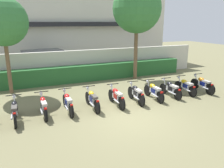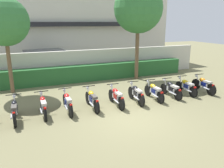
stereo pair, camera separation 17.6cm
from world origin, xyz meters
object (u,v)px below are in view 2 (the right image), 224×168
motorcycle_in_row_2 (43,105)px  parked_car (47,63)px  motorcycle_in_row_10 (204,85)px  motorcycle_in_row_5 (116,97)px  tree_far_side (138,9)px  motorcycle_in_row_9 (186,86)px  motorcycle_in_row_3 (68,102)px  motorcycle_in_row_8 (171,89)px  motorcycle_in_row_6 (136,94)px  motorcycle_in_row_7 (154,91)px  motorcycle_in_row_1 (15,110)px  tree_near_inspector (4,22)px  motorcycle_in_row_4 (92,99)px

motorcycle_in_row_2 → parked_car: bearing=-8.2°
motorcycle_in_row_10 → motorcycle_in_row_5: bearing=92.3°
tree_far_side → motorcycle_in_row_9: (0.80, -4.19, -4.23)m
motorcycle_in_row_2 → motorcycle_in_row_3: (1.03, -0.01, 0.01)m
motorcycle_in_row_8 → motorcycle_in_row_6: bearing=90.5°
motorcycle_in_row_7 → motorcycle_in_row_9: 2.11m
motorcycle_in_row_1 → motorcycle_in_row_2: 1.12m
motorcycle_in_row_1 → motorcycle_in_row_8: 7.61m
motorcycle_in_row_7 → motorcycle_in_row_8: bearing=-88.2°
motorcycle_in_row_8 → parked_car: bearing=34.3°
parked_car → motorcycle_in_row_9: size_ratio=2.62×
tree_far_side → motorcycle_in_row_10: size_ratio=3.41×
parked_car → motorcycle_in_row_10: size_ratio=2.54×
tree_near_inspector → motorcycle_in_row_3: (2.27, -4.02, -3.41)m
motorcycle_in_row_4 → motorcycle_in_row_7: 3.30m
motorcycle_in_row_5 → motorcycle_in_row_9: size_ratio=1.03×
tree_far_side → motorcycle_in_row_9: bearing=-79.3°
parked_car → tree_near_inspector: (-2.41, -3.71, 2.92)m
tree_far_side → motorcycle_in_row_1: bearing=-151.4°
tree_far_side → motorcycle_in_row_1: tree_far_side is taller
parked_car → motorcycle_in_row_6: size_ratio=2.56×
parked_car → motorcycle_in_row_2: bearing=-106.1°
motorcycle_in_row_7 → tree_far_side: bearing=-15.0°
motorcycle_in_row_4 → motorcycle_in_row_10: size_ratio=1.02×
motorcycle_in_row_2 → motorcycle_in_row_10: (8.67, -0.14, 0.02)m
motorcycle_in_row_10 → motorcycle_in_row_8: bearing=91.0°
motorcycle_in_row_1 → motorcycle_in_row_9: bearing=-87.9°
motorcycle_in_row_6 → motorcycle_in_row_8: size_ratio=1.04×
motorcycle_in_row_6 → motorcycle_in_row_8: (2.10, 0.02, -0.02)m
motorcycle_in_row_4 → motorcycle_in_row_5: (1.17, -0.09, 0.00)m
motorcycle_in_row_1 → motorcycle_in_row_5: motorcycle_in_row_1 is taller
motorcycle_in_row_5 → motorcycle_in_row_8: size_ratio=1.05×
motorcycle_in_row_3 → parked_car: bearing=-0.0°
motorcycle_in_row_2 → motorcycle_in_row_6: size_ratio=0.99×
motorcycle_in_row_5 → motorcycle_in_row_10: 5.36m
parked_car → tree_far_side: tree_far_side is taller
parked_car → motorcycle_in_row_6: 8.48m
parked_car → motorcycle_in_row_1: (-2.28, -7.83, -0.48)m
motorcycle_in_row_6 → motorcycle_in_row_8: motorcycle_in_row_6 is taller
motorcycle_in_row_7 → motorcycle_in_row_1: bearing=92.4°
tree_far_side → motorcycle_in_row_2: 9.00m
motorcycle_in_row_3 → motorcycle_in_row_8: (5.47, -0.08, -0.01)m
tree_far_side → motorcycle_in_row_9: 6.01m
motorcycle_in_row_10 → parked_car: bearing=45.9°
motorcycle_in_row_3 → motorcycle_in_row_8: 5.47m
tree_near_inspector → tree_far_side: tree_far_side is taller
tree_near_inspector → motorcycle_in_row_10: 11.27m
motorcycle_in_row_3 → motorcycle_in_row_7: (4.41, -0.08, -0.00)m
tree_near_inspector → motorcycle_in_row_3: size_ratio=2.65×
tree_near_inspector → motorcycle_in_row_8: bearing=-27.9°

